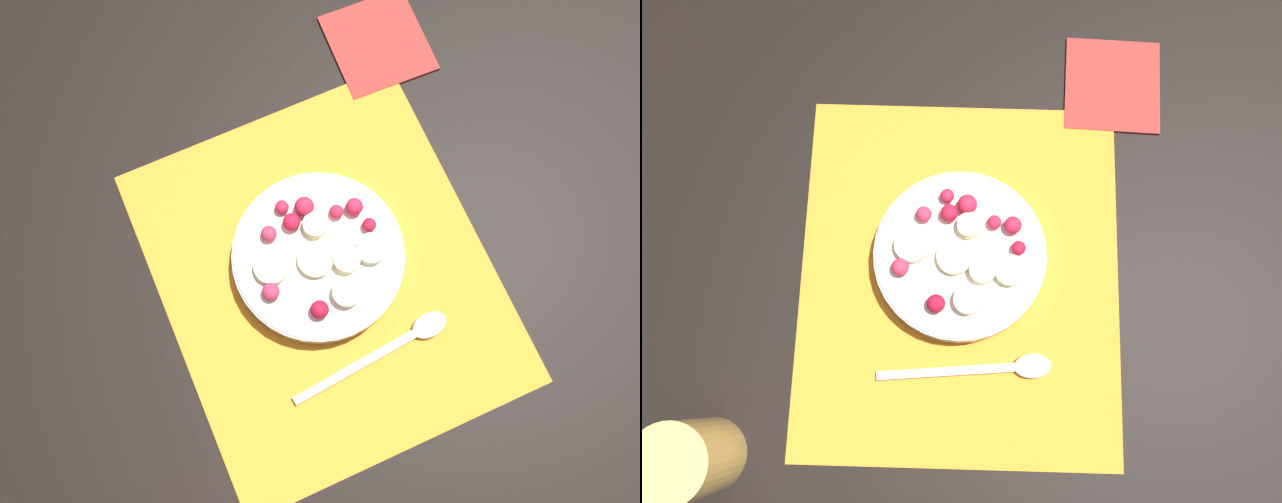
# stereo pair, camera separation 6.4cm
# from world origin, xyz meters

# --- Properties ---
(ground_plane) EXTENTS (3.00, 3.00, 0.00)m
(ground_plane) POSITION_xyz_m (0.00, 0.00, 0.00)
(ground_plane) COLOR black
(placemat) EXTENTS (0.40, 0.35, 0.01)m
(placemat) POSITION_xyz_m (0.00, 0.00, 0.00)
(placemat) COLOR orange
(placemat) RESTS_ON ground_plane
(fruit_bowl) EXTENTS (0.18, 0.18, 0.05)m
(fruit_bowl) POSITION_xyz_m (0.02, -0.00, 0.03)
(fruit_bowl) COLOR silver
(fruit_bowl) RESTS_ON placemat
(spoon) EXTENTS (0.03, 0.18, 0.01)m
(spoon) POSITION_xyz_m (-0.10, -0.04, 0.01)
(spoon) COLOR silver
(spoon) RESTS_ON placemat
(napkin) EXTENTS (0.12, 0.11, 0.01)m
(napkin) POSITION_xyz_m (0.23, -0.17, 0.00)
(napkin) COLOR #A3332D
(napkin) RESTS_ON ground_plane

